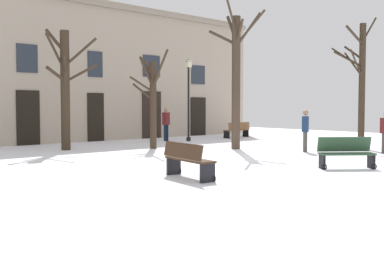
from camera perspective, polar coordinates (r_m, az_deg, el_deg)
ground_plane at (r=15.62m, az=4.57°, el=-3.74°), size 35.49×35.49×0.00m
building_facade at (r=23.39m, az=-12.66°, el=7.27°), size 22.18×0.60×7.17m
tree_center at (r=18.68m, az=5.61°, el=6.60°), size 1.80×2.16×6.26m
tree_near_facade at (r=20.15m, az=20.63°, el=5.60°), size 1.61×1.61×5.48m
tree_foreground at (r=18.80m, az=-5.05°, el=3.72°), size 1.93×2.32×4.02m
tree_right_of_center at (r=18.79m, az=-15.80°, el=5.14°), size 2.13×1.28×4.83m
streetlamp at (r=22.80m, az=-0.45°, el=4.69°), size 0.30×0.30×4.17m
bench_near_center_tree at (r=25.46m, az=5.78°, el=-0.20°), size 1.95×0.64×0.87m
bench_far_corner at (r=11.00m, az=-0.54°, el=-4.06°), size 0.68×1.68×0.89m
bench_facing_shops at (r=13.50m, az=18.96°, el=-2.99°), size 1.53×1.33×0.90m
person_strolling at (r=22.87m, az=-3.32°, el=0.73°), size 0.43×0.33×1.72m
person_by_shop_door at (r=17.89m, az=14.19°, el=-0.10°), size 0.44×0.37×1.63m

